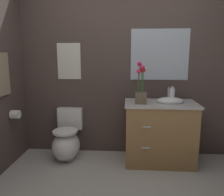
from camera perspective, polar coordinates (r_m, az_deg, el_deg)
The scene contains 9 objects.
wall_back at distance 3.31m, azimuth 6.44°, elevation 7.22°, with size 4.59×0.05×2.50m, color #4C3D38.
toilet at distance 3.34m, azimuth -11.20°, elevation -10.62°, with size 0.38×0.59×0.69m.
vanity_cabinet at distance 3.17m, azimuth 11.86°, elevation -8.25°, with size 0.94×0.56×1.01m.
flower_vase at distance 2.92m, azimuth 7.21°, elevation 1.80°, with size 0.14×0.14×0.53m.
soap_bottle at distance 3.08m, azimuth 14.74°, elevation 0.69°, with size 0.07×0.07×0.21m.
wall_poster at distance 3.38m, azimuth -10.68°, elevation 8.99°, with size 0.34×0.01×0.51m, color silver.
wall_mirror at distance 3.30m, azimuth 11.81°, elevation 10.53°, with size 0.80×0.01×0.70m, color #B2BCC6.
hanging_towel at distance 3.09m, azimuth -25.75°, elevation 5.36°, with size 0.03×0.28×0.52m, color gray.
toilet_paper_roll at distance 3.26m, azimuth -23.00°, elevation -3.77°, with size 0.11×0.11×0.11m, color white.
Camera 1 is at (0.07, -1.81, 1.44)m, focal length 36.63 mm.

